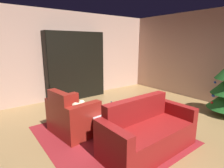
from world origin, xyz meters
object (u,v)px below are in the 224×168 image
object	(u,v)px
couch_red	(147,133)
bottle_on_table	(111,109)
bookshelf_unit	(79,66)
coffee_table	(112,119)
book_stack_on_table	(114,115)
armchair_red	(72,117)

from	to	relation	value
couch_red	bottle_on_table	xyz separation A→B (m)	(-0.82, -0.14, 0.22)
couch_red	bottle_on_table	size ratio (longest dim) A/B	6.92
bookshelf_unit	coffee_table	world-z (taller)	bookshelf_unit
bookshelf_unit	book_stack_on_table	distance (m)	2.87
armchair_red	book_stack_on_table	world-z (taller)	armchair_red
armchair_red	couch_red	size ratio (longest dim) A/B	0.60
couch_red	book_stack_on_table	world-z (taller)	couch_red
bookshelf_unit	couch_red	bearing A→B (deg)	-8.38
couch_red	coffee_table	xyz separation A→B (m)	(-0.65, -0.24, 0.08)
coffee_table	bookshelf_unit	bearing A→B (deg)	164.89
book_stack_on_table	bookshelf_unit	bearing A→B (deg)	165.82
bookshelf_unit	coffee_table	size ratio (longest dim) A/B	2.93
book_stack_on_table	bottle_on_table	distance (m)	0.18
coffee_table	book_stack_on_table	xyz separation A→B (m)	(-0.01, 0.05, 0.07)
coffee_table	bottle_on_table	world-z (taller)	bottle_on_table
bookshelf_unit	bottle_on_table	world-z (taller)	bookshelf_unit
book_stack_on_table	coffee_table	bearing A→B (deg)	-76.94
armchair_red	coffee_table	xyz separation A→B (m)	(0.65, 0.51, 0.05)
bookshelf_unit	couch_red	distance (m)	3.50
bookshelf_unit	couch_red	xyz separation A→B (m)	(3.39, -0.50, -0.73)
book_stack_on_table	armchair_red	bearing A→B (deg)	-138.87
book_stack_on_table	bottle_on_table	xyz separation A→B (m)	(-0.16, 0.05, 0.07)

